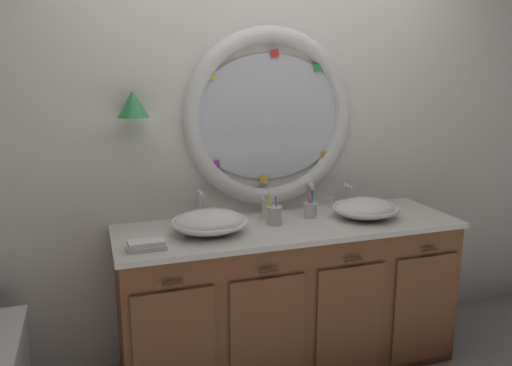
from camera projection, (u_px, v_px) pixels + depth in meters
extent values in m
cube|color=silver|center=(262.00, 141.00, 3.07)|extent=(6.40, 0.08, 2.60)
ellipsoid|color=silver|center=(270.00, 118.00, 3.00)|extent=(0.96, 0.02, 0.74)
torus|color=silver|center=(270.00, 118.00, 2.99)|extent=(1.05, 0.10, 1.05)
cube|color=green|center=(343.00, 116.00, 3.13)|extent=(0.05, 0.01, 0.05)
cube|color=green|center=(318.00, 67.00, 3.01)|extent=(0.05, 0.01, 0.05)
cube|color=red|center=(275.00, 53.00, 2.91)|extent=(0.05, 0.01, 0.05)
cube|color=yellow|center=(211.00, 76.00, 2.82)|extent=(0.05, 0.01, 0.05)
cube|color=green|center=(191.00, 122.00, 2.84)|extent=(0.05, 0.01, 0.05)
cube|color=purple|center=(216.00, 165.00, 2.94)|extent=(0.05, 0.01, 0.05)
cube|color=yellow|center=(264.00, 179.00, 3.05)|extent=(0.05, 0.01, 0.05)
cube|color=orange|center=(325.00, 155.00, 3.15)|extent=(0.05, 0.01, 0.05)
cylinder|color=#4C3823|center=(132.00, 100.00, 2.69)|extent=(0.02, 0.09, 0.02)
cone|color=green|center=(133.00, 104.00, 2.65)|extent=(0.17, 0.17, 0.14)
cube|color=brown|center=(288.00, 297.00, 2.96)|extent=(1.92, 0.60, 0.84)
cube|color=silver|center=(289.00, 226.00, 2.87)|extent=(1.95, 0.64, 0.03)
cube|color=silver|center=(272.00, 224.00, 3.15)|extent=(1.92, 0.02, 0.11)
cube|color=brown|center=(175.00, 352.00, 2.46)|extent=(0.40, 0.02, 0.64)
cylinder|color=#422D1E|center=(173.00, 284.00, 2.37)|extent=(0.10, 0.01, 0.01)
cube|color=brown|center=(268.00, 336.00, 2.61)|extent=(0.40, 0.02, 0.64)
cylinder|color=#422D1E|center=(269.00, 271.00, 2.52)|extent=(0.10, 0.01, 0.01)
cube|color=brown|center=(350.00, 322.00, 2.76)|extent=(0.40, 0.02, 0.64)
cylinder|color=#422D1E|center=(354.00, 260.00, 2.67)|extent=(0.10, 0.01, 0.01)
cube|color=brown|center=(424.00, 309.00, 2.91)|extent=(0.40, 0.02, 0.64)
cylinder|color=#422D1E|center=(430.00, 250.00, 2.82)|extent=(0.10, 0.01, 0.01)
ellipsoid|color=white|center=(210.00, 222.00, 2.68)|extent=(0.39, 0.32, 0.13)
torus|color=white|center=(210.00, 221.00, 2.68)|extent=(0.41, 0.41, 0.02)
cylinder|color=silver|center=(210.00, 221.00, 2.68)|extent=(0.03, 0.03, 0.01)
ellipsoid|color=white|center=(365.00, 208.00, 2.97)|extent=(0.37, 0.33, 0.11)
torus|color=white|center=(365.00, 208.00, 2.97)|extent=(0.39, 0.39, 0.02)
cylinder|color=silver|center=(365.00, 208.00, 2.97)|extent=(0.03, 0.03, 0.01)
cylinder|color=silver|center=(200.00, 219.00, 2.92)|extent=(0.05, 0.05, 0.02)
cylinder|color=silver|center=(199.00, 204.00, 2.91)|extent=(0.02, 0.02, 0.15)
sphere|color=silver|center=(199.00, 192.00, 2.89)|extent=(0.03, 0.03, 0.03)
cylinder|color=silver|center=(201.00, 194.00, 2.84)|extent=(0.02, 0.10, 0.02)
cylinder|color=silver|center=(186.00, 216.00, 2.90)|extent=(0.04, 0.04, 0.06)
cylinder|color=silver|center=(213.00, 214.00, 2.94)|extent=(0.04, 0.04, 0.06)
cube|color=silver|center=(186.00, 211.00, 2.89)|extent=(0.05, 0.01, 0.01)
cube|color=silver|center=(213.00, 208.00, 2.94)|extent=(0.05, 0.01, 0.01)
cylinder|color=silver|center=(344.00, 205.00, 3.21)|extent=(0.05, 0.05, 0.02)
cylinder|color=silver|center=(345.00, 194.00, 3.20)|extent=(0.02, 0.02, 0.12)
sphere|color=silver|center=(345.00, 185.00, 3.19)|extent=(0.03, 0.03, 0.03)
cylinder|color=silver|center=(349.00, 186.00, 3.14)|extent=(0.02, 0.09, 0.02)
cylinder|color=silver|center=(332.00, 203.00, 3.18)|extent=(0.04, 0.04, 0.06)
cylinder|color=silver|center=(357.00, 201.00, 3.24)|extent=(0.04, 0.04, 0.06)
cube|color=silver|center=(332.00, 198.00, 3.17)|extent=(0.05, 0.01, 0.01)
cube|color=silver|center=(357.00, 196.00, 3.23)|extent=(0.05, 0.01, 0.01)
cylinder|color=silver|center=(274.00, 216.00, 2.84)|extent=(0.08, 0.08, 0.10)
torus|color=silver|center=(274.00, 207.00, 2.83)|extent=(0.09, 0.09, 0.01)
cylinder|color=purple|center=(277.00, 209.00, 2.83)|extent=(0.02, 0.03, 0.15)
cube|color=white|center=(277.00, 194.00, 2.81)|extent=(0.02, 0.02, 0.02)
cylinder|color=yellow|center=(270.00, 207.00, 2.82)|extent=(0.01, 0.03, 0.18)
cube|color=white|center=(271.00, 189.00, 2.80)|extent=(0.02, 0.02, 0.02)
cylinder|color=silver|center=(310.00, 210.00, 2.97)|extent=(0.08, 0.08, 0.09)
torus|color=silver|center=(310.00, 203.00, 2.96)|extent=(0.08, 0.08, 0.01)
cylinder|color=#19ADB2|center=(312.00, 203.00, 2.97)|extent=(0.03, 0.03, 0.15)
cube|color=white|center=(312.00, 188.00, 2.95)|extent=(0.02, 0.02, 0.03)
cylinder|color=green|center=(310.00, 202.00, 2.97)|extent=(0.02, 0.01, 0.16)
cube|color=white|center=(311.00, 187.00, 2.95)|extent=(0.02, 0.02, 0.02)
cylinder|color=pink|center=(309.00, 200.00, 2.96)|extent=(0.03, 0.03, 0.19)
cube|color=white|center=(309.00, 183.00, 2.94)|extent=(0.02, 0.02, 0.03)
cylinder|color=pink|center=(311.00, 202.00, 2.94)|extent=(0.03, 0.04, 0.17)
cube|color=white|center=(312.00, 185.00, 2.92)|extent=(0.02, 0.02, 0.03)
cylinder|color=#EFE5C6|center=(267.00, 209.00, 2.94)|extent=(0.06, 0.06, 0.12)
cylinder|color=silver|center=(267.00, 197.00, 2.92)|extent=(0.04, 0.04, 0.02)
cylinder|color=silver|center=(268.00, 195.00, 2.90)|extent=(0.01, 0.04, 0.01)
cube|color=white|center=(147.00, 247.00, 2.45)|extent=(0.19, 0.10, 0.02)
cube|color=white|center=(146.00, 243.00, 2.44)|extent=(0.18, 0.10, 0.02)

